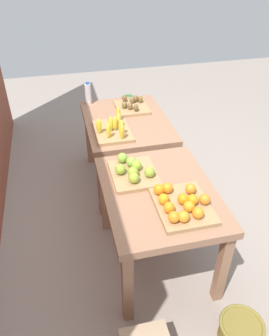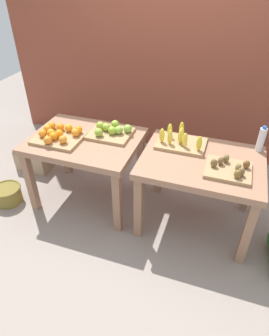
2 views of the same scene
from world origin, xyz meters
name	(u,v)px [view 1 (image 1 of 2)]	position (x,y,z in m)	size (l,w,h in m)	color
ground_plane	(139,213)	(0.00, 0.00, 0.00)	(8.00, 8.00, 0.00)	gray
display_table_left	(159,201)	(-0.56, 0.00, 0.63)	(1.04, 0.80, 0.74)	#9A6E53
display_table_right	(126,129)	(0.56, 0.00, 0.63)	(1.04, 0.80, 0.74)	#9A6E53
orange_bin	(182,204)	(-0.78, -0.09, 0.78)	(0.44, 0.37, 0.11)	tan
apple_bin	(133,171)	(-0.34, 0.14, 0.78)	(0.41, 0.34, 0.11)	tan
banana_crate	(113,129)	(0.33, 0.17, 0.78)	(0.44, 0.32, 0.17)	tan
kiwi_bin	(132,106)	(0.78, -0.11, 0.76)	(0.36, 0.32, 0.10)	tan
water_bottle	(88,94)	(1.01, 0.31, 0.85)	(0.06, 0.06, 0.24)	silver
watermelon_pile	(131,123)	(1.50, -0.26, 0.19)	(0.59, 0.59, 0.50)	#276130
wicker_basket	(240,331)	(-1.36, -0.35, 0.10)	(0.30, 0.30, 0.18)	olive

